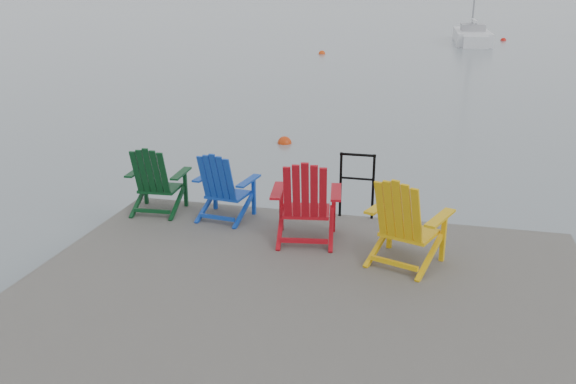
% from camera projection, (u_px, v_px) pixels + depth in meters
% --- Properties ---
extents(ground, '(400.00, 400.00, 0.00)m').
position_uv_depth(ground, '(297.00, 342.00, 6.30)').
color(ground, slate).
rests_on(ground, ground).
extents(dock, '(6.00, 5.00, 1.40)m').
position_uv_depth(dock, '(297.00, 312.00, 6.19)').
color(dock, '#33302D').
rests_on(dock, ground).
extents(handrail, '(0.48, 0.04, 0.90)m').
position_uv_depth(handrail, '(357.00, 179.00, 8.16)').
color(handrail, black).
rests_on(handrail, dock).
extents(chair_green, '(0.80, 0.75, 0.96)m').
position_uv_depth(chair_green, '(156.00, 179.00, 8.36)').
color(chair_green, '#093416').
rests_on(chair_green, dock).
extents(chair_blue, '(0.82, 0.77, 0.95)m').
position_uv_depth(chair_blue, '(223.00, 185.00, 8.12)').
color(chair_blue, '#0F3AA5').
rests_on(chair_blue, dock).
extents(chair_red, '(0.94, 0.88, 1.06)m').
position_uv_depth(chair_red, '(306.00, 200.00, 7.37)').
color(chair_red, '#A40C16').
rests_on(chair_red, dock).
extents(chair_yellow, '(1.00, 0.96, 1.05)m').
position_uv_depth(chair_yellow, '(405.00, 221.00, 6.75)').
color(chair_yellow, '#E1A80C').
rests_on(chair_yellow, dock).
extents(sailboat_near, '(2.30, 8.13, 11.20)m').
position_uv_depth(sailboat_near, '(471.00, 37.00, 40.38)').
color(sailboat_near, silver).
rests_on(sailboat_near, ground).
extents(buoy_a, '(0.33, 0.33, 0.33)m').
position_uv_depth(buoy_a, '(285.00, 143.00, 14.33)').
color(buoy_a, '#BD320B').
rests_on(buoy_a, ground).
extents(buoy_b, '(0.38, 0.38, 0.38)m').
position_uv_depth(buoy_b, '(322.00, 54.00, 33.55)').
color(buoy_b, red).
rests_on(buoy_b, ground).
extents(buoy_d, '(0.40, 0.40, 0.40)m').
position_uv_depth(buoy_d, '(503.00, 41.00, 41.90)').
color(buoy_d, red).
rests_on(buoy_d, ground).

